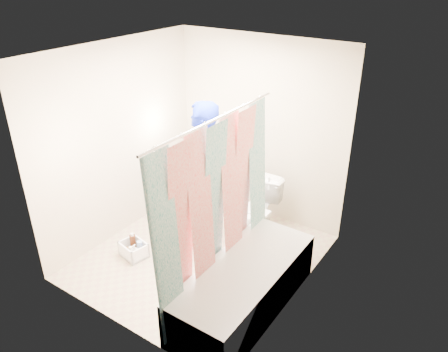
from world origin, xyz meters
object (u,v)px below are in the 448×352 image
Objects in this scene: plumber at (202,174)px; cleaning_caddy at (134,250)px; toilet at (256,211)px; bathtub at (244,286)px.

cleaning_caddy is at bearing -42.25° from plumber.
plumber reaches higher than cleaning_caddy.
cleaning_caddy is at bearing -129.32° from toilet.
cleaning_caddy is at bearing -179.29° from bathtub.
bathtub is 2.40× the size of toilet.
cleaning_caddy is (-0.97, -1.19, -0.28)m from toilet.
bathtub is at bearing 40.68° from plumber.
plumber is at bearing 73.73° from cleaning_caddy.
plumber is at bearing 144.36° from bathtub.
cleaning_caddy is (-0.43, -0.79, -0.81)m from plumber.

